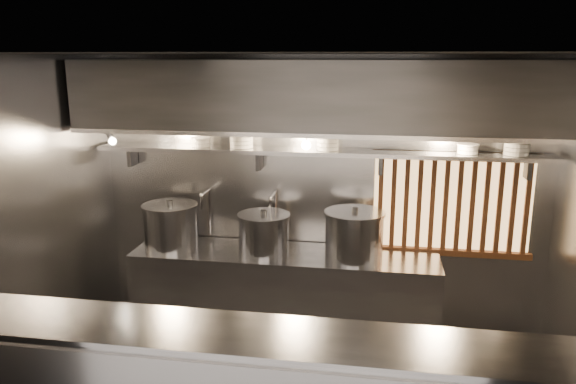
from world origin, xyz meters
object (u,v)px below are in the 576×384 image
(heat_lamp, at_px, (110,135))
(stock_pot_left, at_px, (171,225))
(pendant_bulb, at_px, (306,145))
(stock_pot_right, at_px, (354,235))
(stock_pot_mid, at_px, (264,233))

(heat_lamp, height_order, stock_pot_left, heat_lamp)
(heat_lamp, relative_size, stock_pot_left, 0.52)
(heat_lamp, distance_m, pendant_bulb, 1.83)
(pendant_bulb, height_order, stock_pot_right, pendant_bulb)
(stock_pot_left, distance_m, stock_pot_right, 1.84)
(stock_pot_right, bearing_deg, pendant_bulb, 167.64)
(heat_lamp, bearing_deg, pendant_bulb, 11.00)
(pendant_bulb, xyz_separation_m, stock_pot_mid, (-0.40, -0.09, -0.86))
(pendant_bulb, relative_size, stock_pot_left, 0.28)
(pendant_bulb, distance_m, stock_pot_right, 0.96)
(pendant_bulb, bearing_deg, heat_lamp, -169.00)
(stock_pot_left, height_order, stock_pot_mid, stock_pot_left)
(stock_pot_left, xyz_separation_m, stock_pot_mid, (0.96, -0.01, -0.03))
(stock_pot_mid, distance_m, stock_pot_right, 0.88)
(stock_pot_left, bearing_deg, pendant_bulb, 3.48)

